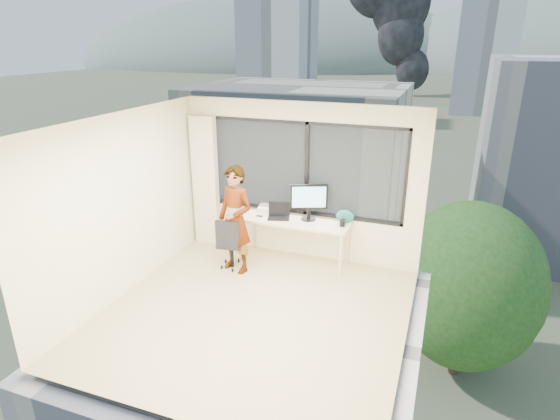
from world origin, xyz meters
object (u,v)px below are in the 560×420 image
at_px(monitor, 309,202).
at_px(game_console, 268,208).
at_px(desk, 294,241).
at_px(laptop, 279,212).
at_px(chair, 231,242).
at_px(person, 235,220).
at_px(handbag, 345,216).

height_order(monitor, game_console, monitor).
distance_m(desk, game_console, 0.74).
bearing_deg(laptop, desk, -10.25).
bearing_deg(game_console, monitor, -22.86).
xyz_separation_m(chair, laptop, (0.62, 0.51, 0.42)).
bearing_deg(monitor, desk, -177.81).
relative_size(desk, laptop, 4.89).
bearing_deg(chair, game_console, 58.84).
height_order(desk, laptop, laptop).
xyz_separation_m(person, laptop, (0.51, 0.56, 0.00)).
xyz_separation_m(desk, game_console, (-0.55, 0.26, 0.41)).
distance_m(game_console, handbag, 1.35).
distance_m(monitor, handbag, 0.62).
xyz_separation_m(monitor, laptop, (-0.47, -0.12, -0.19)).
distance_m(game_console, laptop, 0.42).
xyz_separation_m(chair, handbag, (1.68, 0.70, 0.41)).
relative_size(monitor, game_console, 1.83).
distance_m(desk, chair, 1.03).
relative_size(game_console, laptop, 0.90).
bearing_deg(person, desk, 53.66).
distance_m(desk, laptop, 0.55).
xyz_separation_m(laptop, handbag, (1.06, 0.19, -0.00)).
xyz_separation_m(desk, monitor, (0.21, 0.09, 0.68)).
relative_size(person, handbag, 6.16).
bearing_deg(person, laptop, 63.74).
relative_size(desk, handbag, 6.44).
bearing_deg(handbag, game_console, 162.08).
bearing_deg(game_console, person, -115.17).
relative_size(monitor, laptop, 1.64).
xyz_separation_m(person, handbag, (1.57, 0.74, -0.00)).
relative_size(desk, person, 1.04).
height_order(monitor, handbag, monitor).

